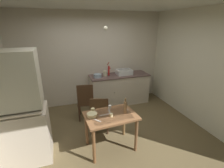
{
  "coord_description": "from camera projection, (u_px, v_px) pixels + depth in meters",
  "views": [
    {
      "loc": [
        -0.9,
        -2.89,
        2.27
      ],
      "look_at": [
        0.12,
        0.19,
        1.11
      ],
      "focal_mm": 26.39,
      "sensor_mm": 36.0,
      "label": 1
    }
  ],
  "objects": [
    {
      "name": "ground_plane",
      "position": [
        110.0,
        135.0,
        3.62
      ],
      "size": [
        5.28,
        5.28,
        0.0
      ],
      "primitive_type": "plane",
      "color": "brown"
    },
    {
      "name": "wall_back",
      "position": [
        91.0,
        59.0,
        4.81
      ],
      "size": [
        4.38,
        0.1,
        2.65
      ],
      "primitive_type": "cube",
      "color": "beige",
      "rests_on": "ground"
    },
    {
      "name": "wall_right",
      "position": [
        199.0,
        68.0,
        3.82
      ],
      "size": [
        0.1,
        3.66,
        2.65
      ],
      "primitive_type": "cube",
      "color": "beige",
      "rests_on": "ground"
    },
    {
      "name": "hutch_cabinet",
      "position": [
        16.0,
        115.0,
        2.66
      ],
      "size": [
        0.94,
        0.57,
        1.94
      ],
      "color": "beige",
      "rests_on": "ground"
    },
    {
      "name": "counter_cabinet",
      "position": [
        119.0,
        89.0,
        5.0
      ],
      "size": [
        1.76,
        0.64,
        0.89
      ],
      "color": "beige",
      "rests_on": "ground"
    },
    {
      "name": "sink_basin",
      "position": [
        124.0,
        72.0,
        4.86
      ],
      "size": [
        0.44,
        0.34,
        0.15
      ],
      "color": "silver",
      "rests_on": "counter_cabinet"
    },
    {
      "name": "hand_pump",
      "position": [
        109.0,
        70.0,
        4.74
      ],
      "size": [
        0.05,
        0.27,
        0.39
      ],
      "color": "#B21E19",
      "rests_on": "counter_cabinet"
    },
    {
      "name": "mixing_bowl_counter",
      "position": [
        97.0,
        76.0,
        4.59
      ],
      "size": [
        0.22,
        0.22,
        0.1
      ],
      "primitive_type": "cylinder",
      "color": "#9EB2C6",
      "rests_on": "counter_cabinet"
    },
    {
      "name": "stoneware_crock",
      "position": [
        105.0,
        73.0,
        4.71
      ],
      "size": [
        0.11,
        0.11,
        0.15
      ],
      "primitive_type": "cylinder",
      "color": "beige",
      "rests_on": "counter_cabinet"
    },
    {
      "name": "dining_table",
      "position": [
        111.0,
        120.0,
        3.06
      ],
      "size": [
        0.97,
        0.7,
        0.72
      ],
      "color": "brown",
      "rests_on": "ground"
    },
    {
      "name": "chair_far_side",
      "position": [
        100.0,
        113.0,
        3.58
      ],
      "size": [
        0.49,
        0.49,
        0.87
      ],
      "color": "#4A301F",
      "rests_on": "ground"
    },
    {
      "name": "chair_by_counter",
      "position": [
        86.0,
        101.0,
        4.06
      ],
      "size": [
        0.46,
        0.46,
        0.97
      ],
      "color": "#472C1D",
      "rests_on": "ground"
    },
    {
      "name": "serving_bowl_wide",
      "position": [
        92.0,
        115.0,
        2.97
      ],
      "size": [
        0.19,
        0.19,
        0.06
      ],
      "primitive_type": "cylinder",
      "color": "beige",
      "rests_on": "dining_table"
    },
    {
      "name": "mug_tall",
      "position": [
        93.0,
        110.0,
        3.13
      ],
      "size": [
        0.07,
        0.07,
        0.07
      ],
      "primitive_type": "cylinder",
      "color": "beige",
      "rests_on": "dining_table"
    },
    {
      "name": "teacup_cream",
      "position": [
        111.0,
        115.0,
        2.95
      ],
      "size": [
        0.06,
        0.06,
        0.06
      ],
      "primitive_type": "cylinder",
      "color": "beige",
      "rests_on": "dining_table"
    },
    {
      "name": "teacup_mint",
      "position": [
        110.0,
        107.0,
        3.23
      ],
      "size": [
        0.06,
        0.06,
        0.07
      ],
      "primitive_type": "cylinder",
      "color": "white",
      "rests_on": "dining_table"
    },
    {
      "name": "glass_bottle",
      "position": [
        125.0,
        107.0,
        3.04
      ],
      "size": [
        0.07,
        0.07,
        0.3
      ],
      "color": "olive",
      "rests_on": "dining_table"
    },
    {
      "name": "table_knife",
      "position": [
        104.0,
        115.0,
        3.01
      ],
      "size": [
        0.2,
        0.03,
        0.0
      ],
      "primitive_type": "cube",
      "rotation": [
        0.0,
        0.0,
        0.06
      ],
      "color": "silver",
      "rests_on": "dining_table"
    },
    {
      "name": "teaspoon_near_bowl",
      "position": [
        97.0,
        120.0,
        2.83
      ],
      "size": [
        0.1,
        0.12,
        0.0
      ],
      "primitive_type": "cube",
      "rotation": [
        0.0,
        0.0,
        5.4
      ],
      "color": "beige",
      "rests_on": "dining_table"
    },
    {
      "name": "teaspoon_by_cup",
      "position": [
        126.0,
        109.0,
        3.23
      ],
      "size": [
        0.07,
        0.12,
        0.0
      ],
      "primitive_type": "cube",
      "rotation": [
        0.0,
        0.0,
        5.11
      ],
      "color": "beige",
      "rests_on": "dining_table"
    },
    {
      "name": "serving_spoon",
      "position": [
        109.0,
        111.0,
        3.13
      ],
      "size": [
        0.04,
        0.14,
        0.0
      ],
      "primitive_type": "cube",
      "rotation": [
        0.0,
        0.0,
        4.56
      ],
      "color": "beige",
      "rests_on": "dining_table"
    },
    {
      "name": "pendant_bulb",
      "position": [
        106.0,
        28.0,
        3.09
      ],
      "size": [
        0.08,
        0.08,
        0.08
      ],
      "primitive_type": "sphere",
      "color": "#F9EFCC"
    }
  ]
}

